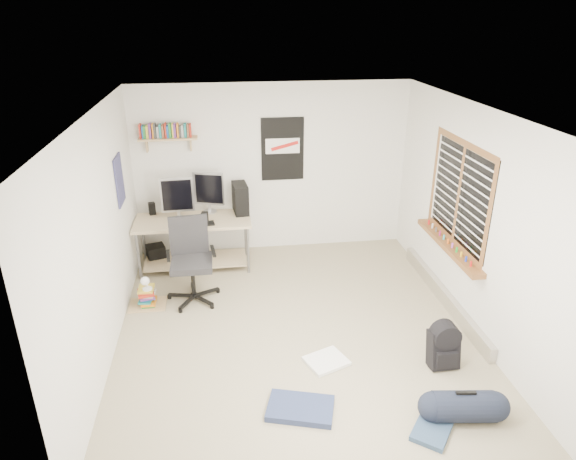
{
  "coord_description": "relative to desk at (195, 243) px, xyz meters",
  "views": [
    {
      "loc": [
        -0.75,
        -4.99,
        3.42
      ],
      "look_at": [
        -0.02,
        0.4,
        1.07
      ],
      "focal_mm": 32.0,
      "sensor_mm": 36.0,
      "label": 1
    }
  ],
  "objects": [
    {
      "name": "floor",
      "position": [
        1.18,
        -1.72,
        -0.37
      ],
      "size": [
        4.0,
        4.5,
        0.01
      ],
      "primitive_type": "cube",
      "color": "gray",
      "rests_on": "ground"
    },
    {
      "name": "ceiling",
      "position": [
        1.18,
        -1.72,
        2.14
      ],
      "size": [
        4.0,
        4.5,
        0.01
      ],
      "primitive_type": "cube",
      "color": "white",
      "rests_on": "ground"
    },
    {
      "name": "back_wall",
      "position": [
        1.18,
        0.54,
        0.89
      ],
      "size": [
        4.0,
        0.01,
        2.5
      ],
      "primitive_type": "cube",
      "color": "silver",
      "rests_on": "ground"
    },
    {
      "name": "left_wall",
      "position": [
        -0.83,
        -1.72,
        0.89
      ],
      "size": [
        0.01,
        4.5,
        2.5
      ],
      "primitive_type": "cube",
      "color": "silver",
      "rests_on": "ground"
    },
    {
      "name": "right_wall",
      "position": [
        3.18,
        -1.72,
        0.89
      ],
      "size": [
        0.01,
        4.5,
        2.5
      ],
      "primitive_type": "cube",
      "color": "silver",
      "rests_on": "ground"
    },
    {
      "name": "desk",
      "position": [
        0.0,
        0.0,
        0.0
      ],
      "size": [
        1.74,
        1.29,
        0.73
      ],
      "primitive_type": "cube",
      "rotation": [
        0.0,
        0.0,
        0.42
      ],
      "color": "#CBAF8D",
      "rests_on": "floor"
    },
    {
      "name": "monitor_left",
      "position": [
        -0.18,
        0.04,
        0.61
      ],
      "size": [
        0.45,
        0.14,
        0.48
      ],
      "primitive_type": "cube",
      "rotation": [
        0.0,
        0.0,
        0.06
      ],
      "color": "#9D9DA1",
      "rests_on": "desk"
    },
    {
      "name": "monitor_right",
      "position": [
        0.24,
        0.25,
        0.6
      ],
      "size": [
        0.44,
        0.23,
        0.47
      ],
      "primitive_type": "cube",
      "rotation": [
        0.0,
        0.0,
        -0.3
      ],
      "color": "#B0B0B5",
      "rests_on": "desk"
    },
    {
      "name": "pc_tower",
      "position": [
        0.68,
        0.2,
        0.57
      ],
      "size": [
        0.23,
        0.42,
        0.42
      ],
      "primitive_type": "cube",
      "rotation": [
        0.0,
        0.0,
        0.1
      ],
      "color": "black",
      "rests_on": "desk"
    },
    {
      "name": "keyboard",
      "position": [
        0.09,
        -0.21,
        0.37
      ],
      "size": [
        0.44,
        0.21,
        0.02
      ],
      "primitive_type": "cube",
      "rotation": [
        0.0,
        0.0,
        0.14
      ],
      "color": "black",
      "rests_on": "desk"
    },
    {
      "name": "speaker_left",
      "position": [
        -0.57,
        0.28,
        0.45
      ],
      "size": [
        0.11,
        0.11,
        0.17
      ],
      "primitive_type": "cube",
      "rotation": [
        0.0,
        0.0,
        0.3
      ],
      "color": "black",
      "rests_on": "desk"
    },
    {
      "name": "speaker_right",
      "position": [
        0.17,
        -0.19,
        0.45
      ],
      "size": [
        0.1,
        0.1,
        0.17
      ],
      "primitive_type": "cube",
      "rotation": [
        0.0,
        0.0,
        -0.19
      ],
      "color": "black",
      "rests_on": "desk"
    },
    {
      "name": "office_chair",
      "position": [
        0.0,
        -0.93,
        0.12
      ],
      "size": [
        0.77,
        0.77,
        1.07
      ],
      "primitive_type": "cube",
      "rotation": [
        0.0,
        0.0,
        0.11
      ],
      "color": "#252527",
      "rests_on": "floor"
    },
    {
      "name": "wall_shelf",
      "position": [
        -0.27,
        0.42,
        1.42
      ],
      "size": [
        0.8,
        0.22,
        0.24
      ],
      "primitive_type": "cube",
      "color": "tan",
      "rests_on": "back_wall"
    },
    {
      "name": "poster_back_wall",
      "position": [
        1.33,
        0.51,
        1.19
      ],
      "size": [
        0.62,
        0.03,
        0.92
      ],
      "primitive_type": "cube",
      "color": "black",
      "rests_on": "back_wall"
    },
    {
      "name": "poster_left_wall",
      "position": [
        -0.81,
        -0.52,
        1.14
      ],
      "size": [
        0.02,
        0.42,
        0.6
      ],
      "primitive_type": "cube",
      "color": "navy",
      "rests_on": "left_wall"
    },
    {
      "name": "window",
      "position": [
        3.13,
        -1.42,
        1.08
      ],
      "size": [
        0.1,
        1.5,
        1.26
      ],
      "primitive_type": "cube",
      "color": "brown",
      "rests_on": "right_wall"
    },
    {
      "name": "baseboard_heater",
      "position": [
        3.13,
        -1.42,
        -0.28
      ],
      "size": [
        0.08,
        2.5,
        0.18
      ],
      "primitive_type": "cube",
      "color": "#B7B2A8",
      "rests_on": "floor"
    },
    {
      "name": "backpack",
      "position": [
        2.6,
        -2.6,
        -0.16
      ],
      "size": [
        0.3,
        0.25,
        0.4
      ],
      "primitive_type": "cube",
      "rotation": [
        0.0,
        0.0,
        0.02
      ],
      "color": "black",
      "rests_on": "floor"
    },
    {
      "name": "duffel_bag",
      "position": [
        2.47,
        -3.36,
        -0.22
      ],
      "size": [
        0.32,
        0.32,
        0.55
      ],
      "primitive_type": "cylinder",
      "rotation": [
        0.0,
        0.0,
        -0.13
      ],
      "color": "black",
      "rests_on": "floor"
    },
    {
      "name": "tshirt",
      "position": [
        1.42,
        -2.41,
        -0.34
      ],
      "size": [
        0.51,
        0.47,
        0.04
      ],
      "primitive_type": "cube",
      "rotation": [
        0.0,
        0.0,
        0.39
      ],
      "color": "white",
      "rests_on": "floor"
    },
    {
      "name": "jeans_a",
      "position": [
        1.04,
        -3.07,
        -0.33
      ],
      "size": [
        0.69,
        0.54,
        0.07
      ],
      "primitive_type": "cube",
      "rotation": [
        0.0,
        0.0,
        -0.29
      ],
      "color": "navy",
      "rests_on": "floor"
    },
    {
      "name": "jeans_b",
      "position": [
        2.13,
        -3.49,
        -0.34
      ],
      "size": [
        0.47,
        0.48,
        0.05
      ],
      "primitive_type": "cube",
      "rotation": [
        0.0,
        0.0,
        0.91
      ],
      "color": "navy",
      "rests_on": "floor"
    },
    {
      "name": "book_stack",
      "position": [
        -0.57,
        -0.99,
        -0.21
      ],
      "size": [
        0.53,
        0.49,
        0.3
      ],
      "primitive_type": "cube",
      "rotation": [
        0.0,
        0.0,
        -0.36
      ],
      "color": "brown",
      "rests_on": "floor"
    },
    {
      "name": "desk_lamp",
      "position": [
        -0.55,
        -1.01,
        0.02
      ],
      "size": [
        0.18,
        0.23,
        0.2
      ],
      "primitive_type": "cube",
      "rotation": [
        0.0,
        0.0,
        -0.37
      ],
      "color": "silver",
      "rests_on": "book_stack"
    },
    {
      "name": "subwoofer",
      "position": [
        -0.57,
        0.18,
        -0.22
      ],
      "size": [
        0.31,
        0.31,
        0.28
      ],
      "primitive_type": "cube",
      "rotation": [
        0.0,
        0.0,
        0.3
      ],
      "color": "black",
      "rests_on": "floor"
    }
  ]
}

